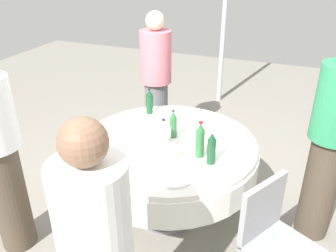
% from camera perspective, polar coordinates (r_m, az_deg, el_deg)
% --- Properties ---
extents(ground_plane, '(10.00, 10.00, 0.00)m').
position_cam_1_polar(ground_plane, '(3.28, 0.00, -13.80)').
color(ground_plane, gray).
extents(dining_table, '(1.46, 1.46, 0.74)m').
position_cam_1_polar(dining_table, '(2.93, 0.00, -5.00)').
color(dining_table, white).
rests_on(dining_table, ground_plane).
extents(bottle_green_east, '(0.06, 0.06, 0.24)m').
position_cam_1_polar(bottle_green_east, '(2.87, 0.86, 0.21)').
color(bottle_green_east, '#2D6B38').
rests_on(bottle_green_east, dining_table).
extents(bottle_dark_green_west, '(0.07, 0.07, 0.25)m').
position_cam_1_polar(bottle_dark_green_west, '(3.30, -3.00, 3.94)').
color(bottle_dark_green_west, '#194728').
rests_on(bottle_dark_green_west, dining_table).
extents(bottle_clear_near, '(0.06, 0.06, 0.28)m').
position_cam_1_polar(bottle_clear_near, '(2.81, -2.21, 0.03)').
color(bottle_clear_near, silver).
rests_on(bottle_clear_near, dining_table).
extents(bottle_clear_mid, '(0.06, 0.06, 0.29)m').
position_cam_1_polar(bottle_clear_mid, '(2.64, -0.69, -1.85)').
color(bottle_clear_mid, silver).
rests_on(bottle_clear_mid, dining_table).
extents(bottle_dark_green_rear, '(0.06, 0.06, 0.26)m').
position_cam_1_polar(bottle_dark_green_rear, '(2.54, 7.03, -3.63)').
color(bottle_dark_green_rear, '#194728').
rests_on(bottle_dark_green_rear, dining_table).
extents(bottle_green_right, '(0.07, 0.07, 0.29)m').
position_cam_1_polar(bottle_green_right, '(2.61, 5.20, -2.32)').
color(bottle_green_right, '#2D6B38').
rests_on(bottle_green_right, dining_table).
extents(wine_glass_mid, '(0.07, 0.07, 0.13)m').
position_cam_1_polar(wine_glass_mid, '(2.55, 0.69, -3.98)').
color(wine_glass_mid, white).
rests_on(wine_glass_mid, dining_table).
extents(wine_glass_rear, '(0.07, 0.07, 0.14)m').
position_cam_1_polar(wine_glass_rear, '(2.78, -0.28, -1.11)').
color(wine_glass_rear, white).
rests_on(wine_glass_rear, dining_table).
extents(plate_left, '(0.25, 0.25, 0.02)m').
position_cam_1_polar(plate_left, '(2.72, -7.04, -4.21)').
color(plate_left, white).
rests_on(plate_left, dining_table).
extents(plate_north, '(0.25, 0.25, 0.02)m').
position_cam_1_polar(plate_north, '(2.42, 1.05, -8.28)').
color(plate_north, white).
rests_on(plate_north, dining_table).
extents(plate_far, '(0.25, 0.25, 0.02)m').
position_cam_1_polar(plate_far, '(3.10, -1.15, 0.19)').
color(plate_far, white).
rests_on(plate_far, dining_table).
extents(fork_west, '(0.18, 0.05, 0.00)m').
position_cam_1_polar(fork_west, '(3.09, 3.95, -0.01)').
color(fork_west, silver).
rests_on(fork_west, dining_table).
extents(spoon_near, '(0.10, 0.17, 0.00)m').
position_cam_1_polar(spoon_near, '(3.01, -8.37, -1.09)').
color(spoon_near, silver).
rests_on(spoon_near, dining_table).
extents(person_east, '(0.34, 0.34, 1.64)m').
position_cam_1_polar(person_east, '(2.87, 24.78, -2.37)').
color(person_east, '#4C3F33').
rests_on(person_east, ground_plane).
extents(person_mid, '(0.34, 0.34, 1.56)m').
position_cam_1_polar(person_mid, '(3.95, -1.95, 7.39)').
color(person_mid, slate).
rests_on(person_mid, ground_plane).
extents(chair_right, '(0.54, 0.54, 0.87)m').
position_cam_1_polar(chair_right, '(2.43, 16.55, -16.54)').
color(chair_right, '#99999E').
rests_on(chair_right, ground_plane).
extents(tent_pole_main, '(0.07, 0.07, 2.58)m').
position_cam_1_polar(tent_pole_main, '(5.22, 9.12, 17.35)').
color(tent_pole_main, '#B2B5B7').
rests_on(tent_pole_main, ground_plane).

